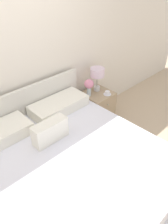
% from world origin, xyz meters
% --- Properties ---
extents(ground_plane, '(12.00, 12.00, 0.00)m').
position_xyz_m(ground_plane, '(0.00, 0.00, 0.00)').
color(ground_plane, '#CCB28E').
extents(wall_back, '(8.00, 0.06, 2.60)m').
position_xyz_m(wall_back, '(0.00, 0.07, 1.30)').
color(wall_back, silver).
rests_on(wall_back, ground_plane).
extents(bed, '(1.87, 2.00, 0.95)m').
position_xyz_m(bed, '(0.00, -0.94, 0.31)').
color(bed, white).
rests_on(bed, ground_plane).
extents(nightstand, '(0.45, 0.44, 0.52)m').
position_xyz_m(nightstand, '(1.22, -0.23, 0.26)').
color(nightstand, tan).
rests_on(nightstand, ground_plane).
extents(table_lamp, '(0.22, 0.22, 0.38)m').
position_xyz_m(table_lamp, '(1.27, -0.16, 0.80)').
color(table_lamp, white).
rests_on(table_lamp, nightstand).
extents(flower_vase, '(0.14, 0.14, 0.27)m').
position_xyz_m(flower_vase, '(1.07, -0.19, 0.70)').
color(flower_vase, silver).
rests_on(flower_vase, nightstand).
extents(teacup, '(0.12, 0.12, 0.05)m').
position_xyz_m(teacup, '(1.30, -0.36, 0.54)').
color(teacup, white).
rests_on(teacup, nightstand).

